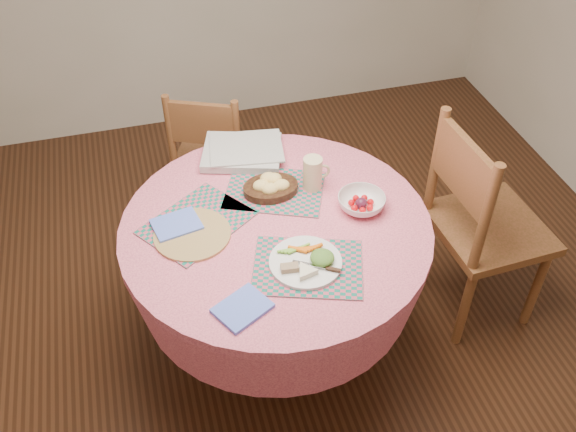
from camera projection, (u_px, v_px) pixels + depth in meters
name	position (u px, v px, depth m)	size (l,w,h in m)	color
ground	(278.00, 340.00, 3.03)	(4.00, 4.00, 0.00)	#331C0F
dining_table	(276.00, 258.00, 2.66)	(1.24, 1.24, 0.75)	pink
chair_right	(480.00, 223.00, 2.84)	(0.49, 0.51, 1.05)	brown
chair_back	(213.00, 155.00, 3.36)	(0.53, 0.52, 0.88)	brown
placemat_front	(308.00, 267.00, 2.35)	(0.40, 0.30, 0.01)	#136B5A
placemat_left	(197.00, 223.00, 2.53)	(0.40, 0.30, 0.01)	#136B5A
placemat_back	(275.00, 190.00, 2.68)	(0.40, 0.30, 0.01)	#136B5A
wicker_trivet	(192.00, 234.00, 2.48)	(0.30, 0.30, 0.01)	#AD8B4B
napkin_near	(242.00, 308.00, 2.20)	(0.18, 0.14, 0.01)	#5B76EA
napkin_far	(177.00, 225.00, 2.51)	(0.18, 0.14, 0.01)	#5B76EA
dinner_plate	(308.00, 261.00, 2.35)	(0.27, 0.27, 0.05)	white
bread_bowl	(271.00, 186.00, 2.65)	(0.23, 0.23, 0.08)	black
latte_mug	(313.00, 173.00, 2.65)	(0.12, 0.08, 0.15)	beige
fruit_bowl	(361.00, 203.00, 2.58)	(0.24, 0.24, 0.06)	white
newspaper_stack	(243.00, 152.00, 2.84)	(0.41, 0.36, 0.04)	silver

